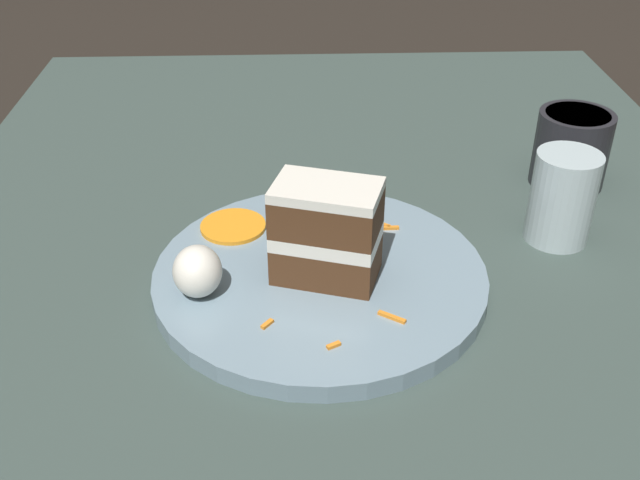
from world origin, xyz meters
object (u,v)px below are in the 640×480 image
Objects in this scene: cream_dollop at (197,271)px; orange_garnish at (233,226)px; cake_slice at (327,232)px; plate at (320,277)px; drinking_glass at (561,203)px; coffee_mug at (572,146)px.

cream_dollop reaches higher than orange_garnish.
plate is at bearing 49.43° from cake_slice.
cream_dollop is 0.73× the size of orange_garnish.
coffee_mug is at bearing 157.90° from drinking_glass.
drinking_glass is 0.13m from coffee_mug.
drinking_glass reaches higher than plate.
cream_dollop is 0.51× the size of drinking_glass.
coffee_mug is (-0.11, 0.38, 0.03)m from orange_garnish.
cake_slice is at bearing -71.17° from drinking_glass.
orange_garnish reaches higher than plate.
cream_dollop is at bearing -12.20° from orange_garnish.
orange_garnish is at bearing 167.80° from cream_dollop.
drinking_glass is at bearing 89.47° from orange_garnish.
cake_slice is 2.19× the size of cream_dollop.
cream_dollop is 0.56× the size of coffee_mug.
coffee_mug reaches higher than cream_dollop.
orange_garnish is 0.33m from drinking_glass.
plate is 3.27× the size of drinking_glass.
plate is at bearing 106.11° from cream_dollop.
cream_dollop reaches higher than plate.
cream_dollop is (0.03, -0.11, 0.03)m from plate.
orange_garnish is at bearing 63.81° from cake_slice.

